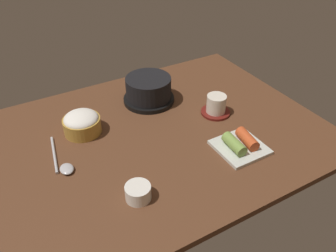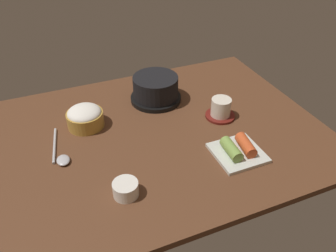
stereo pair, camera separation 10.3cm
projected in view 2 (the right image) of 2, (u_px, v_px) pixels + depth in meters
dining_table at (160, 134)px, 106.32cm from camera, size 100.00×76.00×2.00cm
stone_pot at (156, 89)px, 118.05cm from camera, size 17.65×17.65×9.00cm
rice_bowl at (85, 117)px, 106.28cm from camera, size 11.37×11.37×6.87cm
tea_cup_with_saucer at (220, 108)px, 110.83cm from camera, size 9.65×9.65×6.65cm
kimchi_plate at (238, 150)px, 96.28cm from camera, size 13.49×13.49×4.31cm
side_bowl_near at (126, 189)px, 83.77cm from camera, size 6.43×6.43×3.89cm
spoon at (60, 155)px, 96.00cm from camera, size 4.83×18.27×1.35cm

